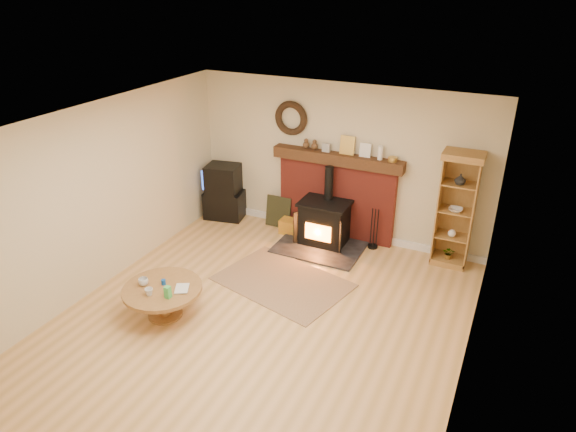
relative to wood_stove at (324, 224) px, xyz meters
The scene contains 11 objects.
ground 2.30m from the wood_stove, 88.61° to the right, with size 5.50×5.50×0.00m, color tan.
room_shell 2.56m from the wood_stove, 89.02° to the right, with size 5.02×5.52×2.61m.
chimney_breast 0.59m from the wood_stove, 81.89° to the left, with size 2.20×0.22×1.78m.
wood_stove is the anchor object (origin of this frame).
area_rug 1.41m from the wood_stove, 93.94° to the right, with size 1.83×1.26×0.01m, color brown.
tv_unit 2.05m from the wood_stove, behind, with size 0.77×0.60×1.01m.
curio_cabinet 2.09m from the wood_stove, ahead, with size 0.58×0.42×1.81m.
firelog_box 0.70m from the wood_stove, 168.91° to the left, with size 0.40×0.25×0.25m, color #CFC711.
leaning_painting 1.01m from the wood_stove, 164.16° to the left, with size 0.46×0.03×0.56m, color black.
fire_tools 0.86m from the wood_stove, 15.86° to the left, with size 0.16×0.16×0.70m.
coffee_table 2.98m from the wood_stove, 112.70° to the right, with size 1.03×1.03×0.60m.
Camera 1 is at (2.66, -4.82, 4.12)m, focal length 32.00 mm.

